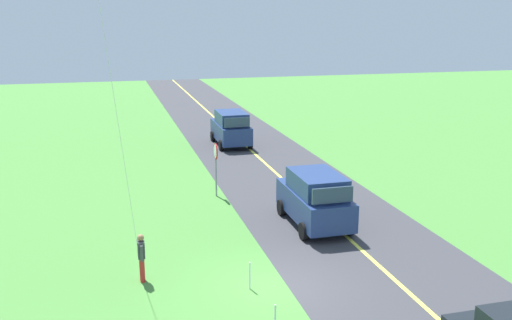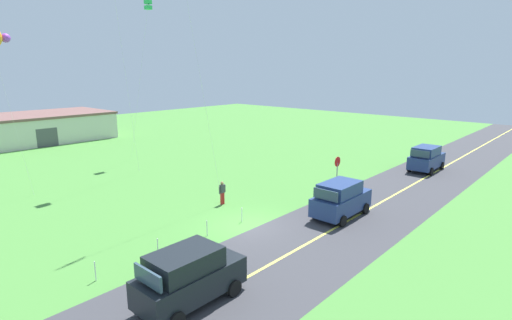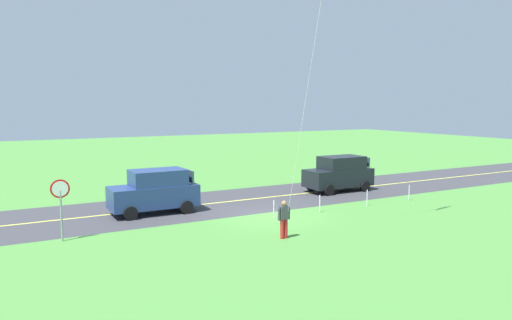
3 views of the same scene
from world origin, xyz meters
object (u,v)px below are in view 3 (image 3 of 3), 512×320
Objects in this scene: car_parked_west_near at (339,173)px; car_suv_foreground at (155,191)px; person_adult_near at (284,218)px; stop_sign at (60,198)px.

car_suv_foreground is at bearing 1.90° from car_parked_west_near.
car_suv_foreground reaches higher than person_adult_near.
stop_sign is 9.15m from person_adult_near.
car_suv_foreground is 1.00× the size of car_parked_west_near.
car_suv_foreground is at bearing -61.74° from person_adult_near.
person_adult_near is (-8.17, 4.01, -0.94)m from stop_sign.
car_parked_west_near is at bearing -168.28° from stop_sign.
car_parked_west_near is (-12.22, -0.41, 0.00)m from car_suv_foreground.
person_adult_near is at bearing 114.94° from car_suv_foreground.
car_suv_foreground and car_parked_west_near have the same top height.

